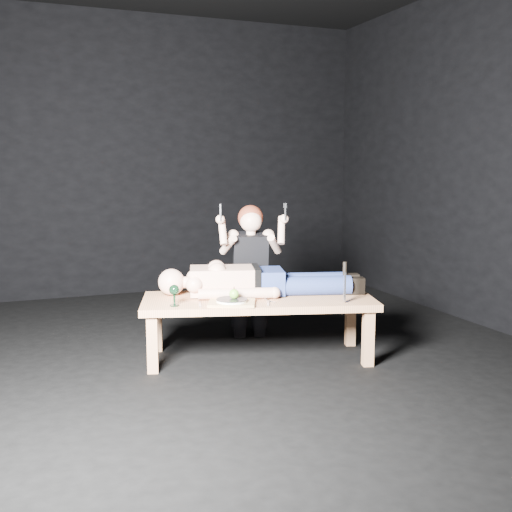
% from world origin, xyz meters
% --- Properties ---
extents(ground, '(5.00, 5.00, 0.00)m').
position_xyz_m(ground, '(0.00, 0.00, 0.00)').
color(ground, black).
rests_on(ground, ground).
extents(back_wall, '(5.00, 0.00, 5.00)m').
position_xyz_m(back_wall, '(0.00, 2.50, 1.50)').
color(back_wall, black).
rests_on(back_wall, ground).
extents(table, '(1.77, 1.05, 0.45)m').
position_xyz_m(table, '(0.32, -0.18, 0.23)').
color(table, tan).
rests_on(table, ground).
extents(lying_man, '(1.65, 0.89, 0.25)m').
position_xyz_m(lying_man, '(0.41, -0.05, 0.57)').
color(lying_man, tan).
rests_on(lying_man, table).
extents(kneeling_woman, '(0.76, 0.81, 1.12)m').
position_xyz_m(kneeling_woman, '(0.46, 0.36, 0.56)').
color(kneeling_woman, black).
rests_on(kneeling_woman, ground).
extents(serving_tray, '(0.38, 0.34, 0.02)m').
position_xyz_m(serving_tray, '(0.08, -0.30, 0.46)').
color(serving_tray, tan).
rests_on(serving_tray, table).
extents(plate, '(0.28, 0.28, 0.02)m').
position_xyz_m(plate, '(0.08, -0.30, 0.48)').
color(plate, white).
rests_on(plate, serving_tray).
extents(apple, '(0.07, 0.07, 0.07)m').
position_xyz_m(apple, '(0.10, -0.29, 0.52)').
color(apple, '#5C9F20').
rests_on(apple, plate).
extents(goblet, '(0.09, 0.09, 0.15)m').
position_xyz_m(goblet, '(-0.31, -0.21, 0.52)').
color(goblet, black).
rests_on(goblet, table).
extents(fork_flat, '(0.06, 0.18, 0.01)m').
position_xyz_m(fork_flat, '(-0.13, -0.22, 0.45)').
color(fork_flat, '#B2B2B7').
rests_on(fork_flat, table).
extents(knife_flat, '(0.08, 0.17, 0.01)m').
position_xyz_m(knife_flat, '(0.32, -0.36, 0.45)').
color(knife_flat, '#B2B2B7').
rests_on(knife_flat, table).
extents(spoon_flat, '(0.05, 0.18, 0.01)m').
position_xyz_m(spoon_flat, '(0.35, -0.30, 0.45)').
color(spoon_flat, '#B2B2B7').
rests_on(spoon_flat, table).
extents(carving_knife, '(0.05, 0.05, 0.29)m').
position_xyz_m(carving_knife, '(0.83, -0.54, 0.59)').
color(carving_knife, '#B2B2B7').
rests_on(carving_knife, table).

